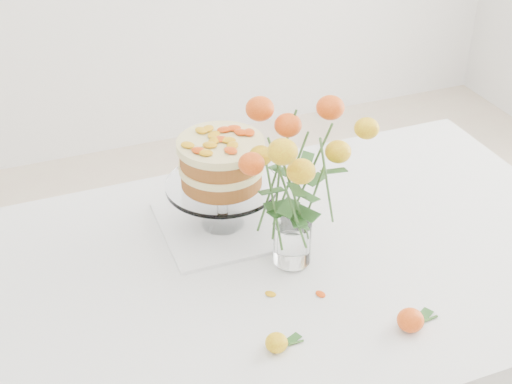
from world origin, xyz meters
The scene contains 8 objects.
table centered at (0.00, 0.00, 0.67)m, with size 1.43×0.93×0.76m.
napkin centered at (-0.13, 0.18, 0.76)m, with size 0.29×0.29×0.01m, color white.
cake_stand centered at (-0.13, 0.18, 0.93)m, with size 0.27×0.27×0.24m.
rose_vase centered at (-0.03, -0.01, 1.01)m, with size 0.33×0.33×0.43m.
loose_rose_near centered at (-0.17, -0.25, 0.77)m, with size 0.08×0.05×0.04m.
loose_rose_far centered at (0.10, -0.30, 0.78)m, with size 0.10×0.06×0.05m.
stray_petal_a centered at (-0.12, -0.10, 0.76)m, with size 0.03×0.02×0.00m, color #E5A10E.
stray_petal_b centered at (-0.02, -0.14, 0.76)m, with size 0.03×0.02×0.00m, color #E5A10E.
Camera 1 is at (-0.57, -1.17, 1.78)m, focal length 50.00 mm.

